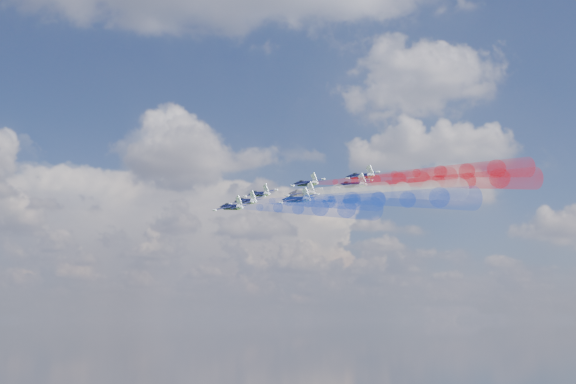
# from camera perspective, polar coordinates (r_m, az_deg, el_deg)

# --- Properties ---
(jet_lead) EXTENTS (14.95, 15.49, 7.36)m
(jet_lead) POSITION_cam_1_polar(r_m,az_deg,el_deg) (179.10, -2.35, -0.17)
(jet_lead) COLOR black
(trail_lead) EXTENTS (29.25, 40.30, 11.38)m
(trail_lead) POSITION_cam_1_polar(r_m,az_deg,el_deg) (154.99, 2.56, -0.06)
(trail_lead) COLOR white
(jet_inner_left) EXTENTS (14.95, 15.49, 7.36)m
(jet_inner_left) POSITION_cam_1_polar(r_m,az_deg,el_deg) (167.78, -3.46, -0.75)
(jet_inner_left) COLOR black
(trail_inner_left) EXTENTS (29.25, 40.30, 11.38)m
(trail_inner_left) POSITION_cam_1_polar(r_m,az_deg,el_deg) (143.41, 1.67, -0.74)
(trail_inner_left) COLOR blue
(jet_inner_right) EXTENTS (14.95, 15.49, 7.36)m
(jet_inner_right) POSITION_cam_1_polar(r_m,az_deg,el_deg) (174.63, 1.49, 0.71)
(jet_inner_right) COLOR black
(trail_inner_right) EXTENTS (29.25, 40.30, 11.38)m
(trail_inner_right) POSITION_cam_1_polar(r_m,az_deg,el_deg) (151.64, 7.13, 0.95)
(trail_inner_right) COLOR red
(jet_outer_left) EXTENTS (14.95, 15.49, 7.36)m
(jet_outer_left) POSITION_cam_1_polar(r_m,az_deg,el_deg) (153.92, -4.61, -1.23)
(jet_outer_left) COLOR black
(trail_outer_left) EXTENTS (29.25, 40.30, 11.38)m
(trail_outer_left) POSITION_cam_1_polar(r_m,az_deg,el_deg) (129.32, 0.85, -1.30)
(trail_outer_left) COLOR blue
(jet_center_third) EXTENTS (14.95, 15.49, 7.36)m
(jet_center_third) POSITION_cam_1_polar(r_m,az_deg,el_deg) (161.45, 1.17, -0.10)
(jet_center_third) COLOR black
(trail_center_third) EXTENTS (29.25, 40.30, 11.38)m
(trail_center_third) POSITION_cam_1_polar(r_m,az_deg,el_deg) (138.43, 7.30, 0.04)
(trail_center_third) COLOR white
(jet_outer_right) EXTENTS (14.95, 15.49, 7.36)m
(jet_outer_right) POSITION_cam_1_polar(r_m,az_deg,el_deg) (171.12, 5.93, 1.29)
(jet_outer_right) COLOR black
(trail_outer_right) EXTENTS (29.25, 40.30, 11.38)m
(trail_outer_right) POSITION_cam_1_polar(r_m,az_deg,el_deg) (149.56, 12.34, 1.62)
(trail_outer_right) COLOR red
(jet_rear_left) EXTENTS (14.95, 15.49, 7.36)m
(jet_rear_left) POSITION_cam_1_polar(r_m,az_deg,el_deg) (148.01, 0.71, -0.62)
(jet_rear_left) COLOR black
(trail_rear_left) EXTENTS (29.25, 40.30, 11.38)m
(trail_rear_left) POSITION_cam_1_polar(r_m,az_deg,el_deg) (124.93, 7.41, -0.56)
(trail_rear_left) COLOR blue
(jet_rear_right) EXTENTS (14.95, 15.49, 7.36)m
(jet_rear_right) POSITION_cam_1_polar(r_m,az_deg,el_deg) (158.10, 5.25, 0.57)
(jet_rear_right) COLOR black
(trail_rear_right) EXTENTS (29.25, 40.30, 11.38)m
(trail_rear_right) POSITION_cam_1_polar(r_m,az_deg,el_deg) (136.39, 12.17, 0.82)
(trail_rear_right) COLOR red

